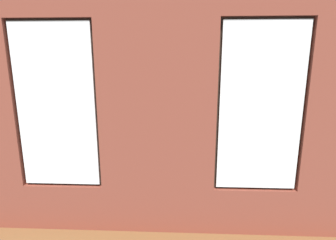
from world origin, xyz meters
name	(u,v)px	position (x,y,z in m)	size (l,w,h in m)	color
ground_plane	(167,160)	(0.00, 0.00, -0.05)	(6.45, 5.66, 0.10)	brown
brick_wall_with_windows	(157,86)	(0.00, 2.45, 1.76)	(5.85, 0.30, 3.50)	brown
white_wall_right	(23,76)	(2.88, 0.20, 1.75)	(0.10, 4.66, 3.50)	white
couch_by_window	(162,180)	(0.00, 1.80, 0.33)	(1.87, 0.87, 0.80)	black
couch_left	(282,152)	(-2.23, 0.48, 0.33)	(0.96, 1.93, 0.80)	black
coffee_table	(172,141)	(-0.10, -0.06, 0.37)	(1.25, 0.88, 0.41)	#A87547
cup_ceramic	(154,138)	(0.27, 0.07, 0.47)	(0.09, 0.09, 0.11)	#4C4C51
candle_jar	(172,136)	(-0.10, -0.06, 0.46)	(0.08, 0.08, 0.10)	#B7333D
table_plant_small	(188,131)	(-0.45, -0.22, 0.55)	(0.16, 0.16, 0.24)	#47423D
remote_silver	(177,140)	(-0.20, 0.07, 0.43)	(0.05, 0.17, 0.02)	#B2B2B7
remote_gray	(165,137)	(0.05, -0.17, 0.43)	(0.05, 0.17, 0.02)	#59595B
media_console	(49,144)	(2.58, 0.03, 0.28)	(1.29, 0.42, 0.56)	black
tv_flatscreen	(46,116)	(2.58, 0.02, 0.89)	(1.00, 0.20, 0.66)	black
papasan_chair	(127,123)	(1.14, -1.34, 0.44)	(1.10, 1.10, 0.69)	olive
potted_plant_foreground_right	(90,114)	(2.28, -1.78, 0.60)	(0.58, 0.58, 0.97)	#47423D
potted_plant_between_couches	(259,153)	(-1.39, 1.75, 0.76)	(0.96, 0.81, 1.51)	brown
potted_plant_mid_room_small	(216,137)	(-1.14, -0.72, 0.26)	(0.27, 0.27, 0.38)	brown
potted_plant_near_tv	(48,153)	(2.03, 1.12, 0.48)	(0.53, 0.53, 0.75)	#47423D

